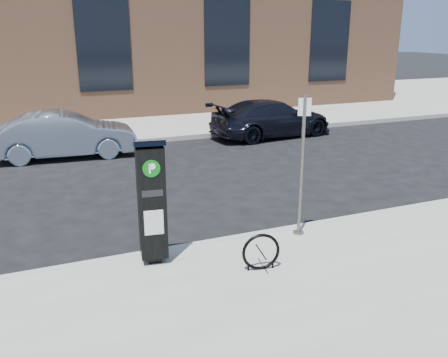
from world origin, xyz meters
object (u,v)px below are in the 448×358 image
sign_pole (302,168)px  parking_kiosk (152,200)px  car_silver (65,135)px  car_dark (272,118)px  bike_rack (261,252)px

sign_pole → parking_kiosk: bearing=-155.4°
car_silver → car_dark: size_ratio=0.91×
parking_kiosk → car_silver: (-0.62, 7.49, -0.46)m
bike_rack → car_silver: bearing=113.1°
car_dark → bike_rack: bearing=145.3°
car_silver → sign_pole: bearing=-152.8°
bike_rack → car_dark: (4.73, 8.60, 0.20)m
car_dark → sign_pole: bearing=149.3°
parking_kiosk → car_silver: parking_kiosk is taller
car_dark → car_silver: bearing=86.3°
parking_kiosk → sign_pole: sign_pole is taller
parking_kiosk → car_dark: (6.08, 7.75, -0.49)m
sign_pole → car_silver: size_ratio=0.60×
sign_pole → car_dark: bearing=88.7°
sign_pole → bike_rack: 1.72m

